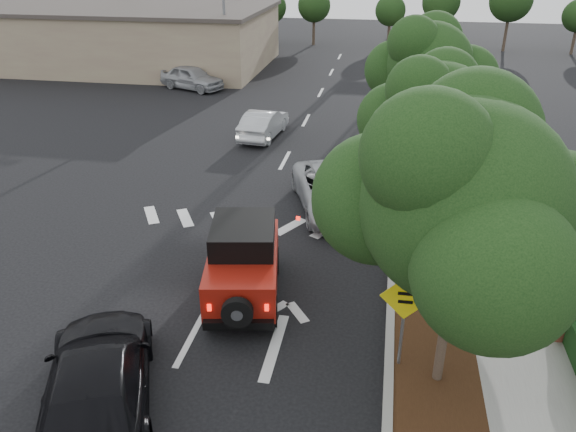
% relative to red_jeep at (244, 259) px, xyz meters
% --- Properties ---
extents(ground, '(120.00, 120.00, 0.00)m').
position_rel_red_jeep_xyz_m(ground, '(-0.79, -2.04, -1.01)').
color(ground, black).
rests_on(ground, ground).
extents(curb, '(0.20, 70.00, 0.15)m').
position_rel_red_jeep_xyz_m(curb, '(3.81, 9.96, -0.94)').
color(curb, '#9E9B93').
rests_on(curb, ground).
extents(planting_strip, '(1.80, 70.00, 0.12)m').
position_rel_red_jeep_xyz_m(planting_strip, '(4.81, 9.96, -0.95)').
color(planting_strip, black).
rests_on(planting_strip, ground).
extents(sidewalk, '(2.00, 70.00, 0.12)m').
position_rel_red_jeep_xyz_m(sidewalk, '(6.71, 9.96, -0.95)').
color(sidewalk, gray).
rests_on(sidewalk, ground).
extents(hedge, '(0.80, 70.00, 0.80)m').
position_rel_red_jeep_xyz_m(hedge, '(8.11, 9.96, -0.61)').
color(hedge, black).
rests_on(hedge, ground).
extents(commercial_building, '(22.00, 12.00, 4.00)m').
position_rel_red_jeep_xyz_m(commercial_building, '(-16.79, 27.96, 0.99)').
color(commercial_building, '#8A715F').
rests_on(commercial_building, ground).
extents(transmission_tower, '(7.00, 4.00, 28.00)m').
position_rel_red_jeep_xyz_m(transmission_tower, '(5.21, 45.96, -1.01)').
color(transmission_tower, slate).
rests_on(transmission_tower, ground).
extents(street_tree_near, '(3.80, 3.80, 5.92)m').
position_rel_red_jeep_xyz_m(street_tree_near, '(4.81, -2.54, -1.01)').
color(street_tree_near, black).
rests_on(street_tree_near, ground).
extents(street_tree_mid, '(3.20, 3.20, 5.32)m').
position_rel_red_jeep_xyz_m(street_tree_mid, '(4.81, 4.46, -1.01)').
color(street_tree_mid, black).
rests_on(street_tree_mid, ground).
extents(street_tree_far, '(3.40, 3.40, 5.62)m').
position_rel_red_jeep_xyz_m(street_tree_far, '(4.81, 10.96, -1.01)').
color(street_tree_far, black).
rests_on(street_tree_far, ground).
extents(light_pole_a, '(2.00, 0.22, 9.00)m').
position_rel_red_jeep_xyz_m(light_pole_a, '(-7.29, 23.96, -1.01)').
color(light_pole_a, slate).
rests_on(light_pole_a, ground).
extents(light_pole_b, '(2.00, 0.22, 9.00)m').
position_rel_red_jeep_xyz_m(light_pole_b, '(-8.29, 35.96, -1.01)').
color(light_pole_b, slate).
rests_on(light_pole_b, ground).
extents(red_jeep, '(2.32, 4.06, 2.00)m').
position_rel_red_jeep_xyz_m(red_jeep, '(0.00, 0.00, 0.00)').
color(red_jeep, black).
rests_on(red_jeep, ground).
extents(silver_suv_ahead, '(3.73, 5.44, 1.38)m').
position_rel_red_jeep_xyz_m(silver_suv_ahead, '(1.74, 5.52, -0.32)').
color(silver_suv_ahead, '#A5A8AC').
rests_on(silver_suv_ahead, ground).
extents(black_suv_oncoming, '(3.78, 5.38, 1.45)m').
position_rel_red_jeep_xyz_m(black_suv_oncoming, '(-1.79, -4.50, -0.29)').
color(black_suv_oncoming, black).
rests_on(black_suv_oncoming, ground).
extents(silver_sedan_oncoming, '(1.75, 4.03, 1.29)m').
position_rel_red_jeep_xyz_m(silver_sedan_oncoming, '(-2.35, 12.92, -0.37)').
color(silver_sedan_oncoming, '#B5B8BE').
rests_on(silver_sedan_oncoming, ground).
extents(parked_suv, '(4.58, 3.25, 1.45)m').
position_rel_red_jeep_xyz_m(parked_suv, '(-8.81, 21.40, -0.29)').
color(parked_suv, '#9C9EA3').
rests_on(parked_suv, ground).
extents(speed_hump_sign, '(1.07, 0.09, 2.27)m').
position_rel_red_jeep_xyz_m(speed_hump_sign, '(4.01, -2.25, 0.56)').
color(speed_hump_sign, slate).
rests_on(speed_hump_sign, ground).
extents(terracotta_planter, '(0.62, 0.62, 1.08)m').
position_rel_red_jeep_xyz_m(terracotta_planter, '(7.61, -0.63, -0.28)').
color(terracotta_planter, brown).
rests_on(terracotta_planter, ground).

